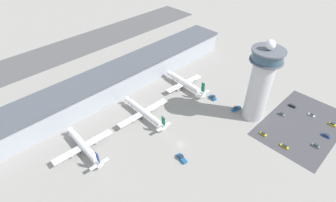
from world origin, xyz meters
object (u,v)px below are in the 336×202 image
(car_maroon_suv, at_px, (282,114))
(car_red_hatchback, at_px, (333,124))
(car_silver_sedan, at_px, (311,115))
(car_black_suv, at_px, (292,106))
(service_truck_fuel, at_px, (182,158))
(car_yellow_taxi, at_px, (284,146))
(car_white_wagon, at_px, (316,146))
(car_green_van, at_px, (263,134))
(car_navy_sedan, at_px, (326,136))
(airplane_gate_alpha, at_px, (84,146))
(control_tower, at_px, (261,82))
(service_truck_baggage, at_px, (236,109))
(service_truck_catering, at_px, (213,98))
(airplane_gate_bravo, at_px, (144,112))
(airplane_gate_charlie, at_px, (185,83))

(car_maroon_suv, height_order, car_red_hatchback, car_red_hatchback)
(car_silver_sedan, distance_m, car_black_suv, 13.02)
(service_truck_fuel, xyz_separation_m, car_red_hatchback, (86.69, -47.53, -0.25))
(car_yellow_taxi, relative_size, car_red_hatchback, 1.18)
(car_white_wagon, distance_m, car_green_van, 28.86)
(car_silver_sedan, xyz_separation_m, car_navy_sedan, (-12.56, -13.75, 0.09))
(car_maroon_suv, bearing_deg, airplane_gate_alpha, 149.89)
(control_tower, xyz_separation_m, service_truck_baggage, (-2.28, 10.66, -25.53))
(service_truck_catering, relative_size, car_silver_sedan, 1.47)
(service_truck_catering, distance_m, car_silver_sedan, 64.26)
(airplane_gate_alpha, height_order, car_black_suv, airplane_gate_alpha)
(car_green_van, relative_size, car_silver_sedan, 1.03)
(car_yellow_taxi, distance_m, car_silver_sedan, 38.17)
(car_silver_sedan, bearing_deg, control_tower, 135.62)
(car_red_hatchback, bearing_deg, airplane_gate_alpha, 143.59)
(airplane_gate_bravo, height_order, car_black_suv, airplane_gate_bravo)
(car_black_suv, distance_m, car_red_hatchback, 25.83)
(airplane_gate_alpha, distance_m, car_green_van, 104.15)
(service_truck_baggage, xyz_separation_m, car_green_van, (-7.94, -24.56, -0.40))
(car_yellow_taxi, bearing_deg, control_tower, 69.08)
(car_silver_sedan, relative_size, car_maroon_suv, 0.92)
(airplane_gate_charlie, bearing_deg, car_navy_sedan, -76.15)
(control_tower, bearing_deg, car_white_wagon, -86.09)
(airplane_gate_bravo, distance_m, service_truck_fuel, 41.04)
(service_truck_catering, xyz_separation_m, car_red_hatchback, (31.78, -68.90, -0.42))
(airplane_gate_alpha, distance_m, airplane_gate_charlie, 85.19)
(airplane_gate_bravo, relative_size, car_maroon_suv, 8.69)
(car_white_wagon, relative_size, car_black_suv, 0.90)
(airplane_gate_charlie, xyz_separation_m, service_truck_catering, (4.08, -23.01, -3.05))
(car_navy_sedan, bearing_deg, car_silver_sedan, 47.61)
(control_tower, xyz_separation_m, service_truck_catering, (-3.66, 28.98, -25.45))
(service_truck_catering, height_order, service_truck_fuel, service_truck_catering)
(car_navy_sedan, bearing_deg, airplane_gate_charlie, 103.85)
(car_black_suv, bearing_deg, car_silver_sedan, -90.64)
(service_truck_catering, distance_m, car_black_suv, 53.37)
(service_truck_catering, distance_m, service_truck_fuel, 58.93)
(airplane_gate_bravo, height_order, service_truck_fuel, airplane_gate_bravo)
(airplane_gate_bravo, distance_m, airplane_gate_charlie, 43.08)
(car_maroon_suv, relative_size, car_red_hatchback, 1.09)
(car_maroon_suv, bearing_deg, service_truck_catering, 113.56)
(car_silver_sedan, bearing_deg, service_truck_catering, 119.22)
(car_yellow_taxi, xyz_separation_m, car_black_suv, (38.32, 13.30, 0.06))
(service_truck_baggage, relative_size, car_silver_sedan, 1.75)
(service_truck_fuel, distance_m, car_yellow_taxi, 59.49)
(airplane_gate_alpha, distance_m, car_black_suv, 136.44)
(car_silver_sedan, bearing_deg, airplane_gate_alpha, 147.63)
(service_truck_baggage, height_order, car_red_hatchback, service_truck_baggage)
(service_truck_baggage, bearing_deg, service_truck_catering, 94.32)
(car_green_van, distance_m, car_maroon_suv, 24.88)
(airplane_gate_charlie, relative_size, car_white_wagon, 8.99)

